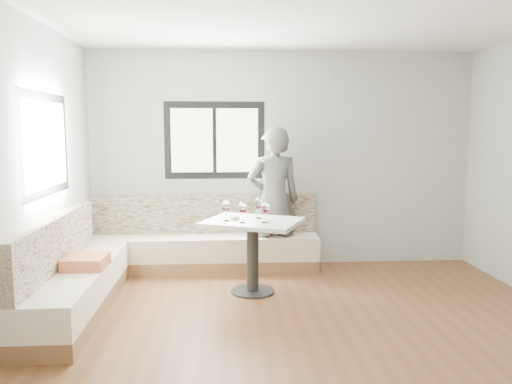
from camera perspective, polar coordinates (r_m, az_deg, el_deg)
room at (r=4.18m, az=5.99°, el=1.86°), size 5.01×5.01×2.81m
banquette at (r=5.89m, az=-11.54°, el=-7.34°), size 2.90×2.80×0.95m
table at (r=5.48m, az=-0.39°, el=-5.32°), size 1.21×1.10×0.81m
person at (r=6.29m, az=2.05°, el=-0.88°), size 0.71×0.51×1.82m
olive_ramekin at (r=5.48m, az=-2.43°, el=-2.94°), size 0.10×0.10×0.04m
wine_glass_a at (r=5.38m, az=-3.41°, el=-1.66°), size 0.10×0.10×0.22m
wine_glass_b at (r=5.26m, az=-1.54°, el=-1.86°), size 0.10×0.10×0.22m
wine_glass_c at (r=5.26m, az=1.08°, el=-1.86°), size 0.10×0.10×0.22m
wine_glass_d at (r=5.52m, az=0.27°, el=-1.42°), size 0.10×0.10×0.22m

